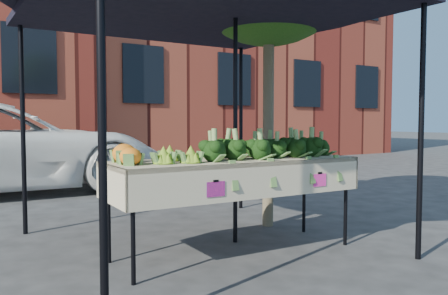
# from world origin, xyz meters

# --- Properties ---
(ground) EXTENTS (90.00, 90.00, 0.00)m
(ground) POSITION_xyz_m (0.00, 0.00, 0.00)
(ground) COLOR #28282B
(table) EXTENTS (2.42, 0.85, 0.90)m
(table) POSITION_xyz_m (0.04, 0.10, 0.45)
(table) COLOR beige
(table) RESTS_ON ground
(canopy) EXTENTS (3.16, 3.16, 2.74)m
(canopy) POSITION_xyz_m (-0.09, 0.52, 1.37)
(canopy) COLOR black
(canopy) RESTS_ON ground
(broccoli_heap) EXTENTS (1.54, 0.57, 0.26)m
(broccoli_heap) POSITION_xyz_m (0.40, 0.13, 1.03)
(broccoli_heap) COLOR black
(broccoli_heap) RESTS_ON table
(romanesco_cluster) EXTENTS (0.43, 0.47, 0.20)m
(romanesco_cluster) POSITION_xyz_m (-0.62, 0.09, 1.00)
(romanesco_cluster) COLOR #92AE23
(romanesco_cluster) RESTS_ON table
(cauliflower_pair) EXTENTS (0.23, 0.43, 0.18)m
(cauliflower_pair) POSITION_xyz_m (-0.99, 0.17, 0.99)
(cauliflower_pair) COLOR orange
(cauliflower_pair) RESTS_ON table
(street_tree) EXTENTS (1.92, 1.92, 3.77)m
(street_tree) POSITION_xyz_m (1.01, 0.86, 1.89)
(street_tree) COLOR #1E4C14
(street_tree) RESTS_ON ground
(building_right) EXTENTS (12.00, 8.00, 8.50)m
(building_right) POSITION_xyz_m (7.00, 12.50, 4.25)
(building_right) COLOR maroon
(building_right) RESTS_ON ground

